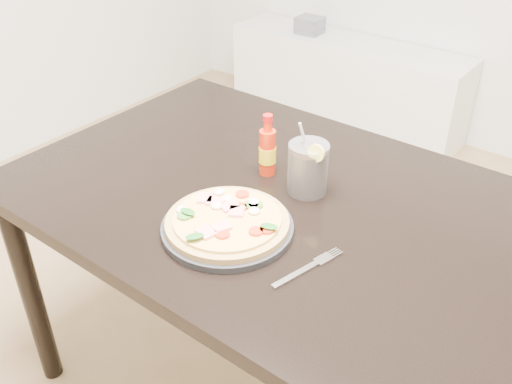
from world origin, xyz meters
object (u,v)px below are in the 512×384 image
Objects in this scene: dining_table at (285,225)px; hot_sauce_bottle at (267,151)px; pizza at (227,220)px; fork at (310,267)px; media_console at (345,83)px; cola_cup at (308,169)px; plate at (227,228)px.

dining_table is 0.20m from hot_sauce_bottle.
hot_sauce_bottle is at bearing 107.08° from pizza.
fork reaches higher than media_console.
dining_table is 8.30× the size of hot_sauce_bottle.
fork reaches higher than dining_table.
cola_cup reaches higher than dining_table.
hot_sauce_bottle is at bearing 176.49° from cola_cup.
pizza is 0.26m from cola_cup.
cola_cup is at bearing 78.64° from plate.
dining_table is 2.05m from media_console.
plate is 2.23m from media_console.
hot_sauce_bottle is (-0.08, 0.26, 0.04)m from pizza.
cola_cup is (0.05, 0.25, 0.04)m from pizza.
hot_sauce_bottle reaches higher than fork.
plate is 0.22× the size of media_console.
pizza is at bearing -101.75° from cola_cup.
media_console is (-0.74, 1.75, -0.57)m from hot_sauce_bottle.
dining_table is 1.00× the size of media_console.
dining_table is 7.36× the size of cola_cup.
dining_table is at bearing 150.01° from fork.
hot_sauce_bottle is (-0.11, 0.07, 0.15)m from dining_table.
cola_cup is at bearing 78.25° from pizza.
hot_sauce_bottle reaches higher than pizza.
cola_cup is at bearing -3.51° from hot_sauce_bottle.
cola_cup is 0.30m from fork.
cola_cup reaches higher than hot_sauce_bottle.
media_console is (-0.82, 2.01, -0.51)m from plate.
hot_sauce_bottle is 0.12× the size of media_console.
pizza is 1.67× the size of hot_sauce_bottle.
pizza is 2.23m from media_console.
pizza is at bearing -165.07° from fork.
cola_cup is at bearing 138.58° from fork.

